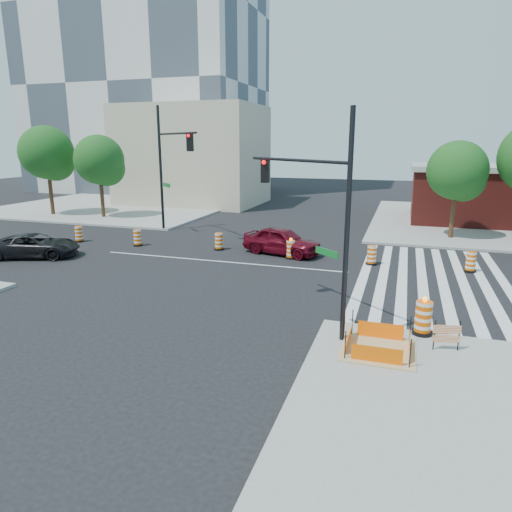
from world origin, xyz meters
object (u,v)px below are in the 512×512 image
Objects in this scene: signal_pole_se at (316,202)px; signal_pole_nw at (169,158)px; dark_suv at (35,246)px; red_coupe at (282,241)px.

signal_pole_se is 0.83× the size of signal_pole_nw.
dark_suv is 18.13m from signal_pole_se.
dark_suv is 10.40m from signal_pole_nw.
signal_pole_se is (3.84, -10.23, 3.66)m from red_coupe.
signal_pole_se reaches higher than red_coupe.
red_coupe is 0.64× the size of signal_pole_se.
signal_pole_se is (16.96, -5.19, 3.78)m from dark_suv.
red_coupe is at bearing -88.97° from dark_suv.
signal_pole_nw is at bearing 84.32° from red_coupe.
signal_pole_se is at bearing -5.57° from signal_pole_nw.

